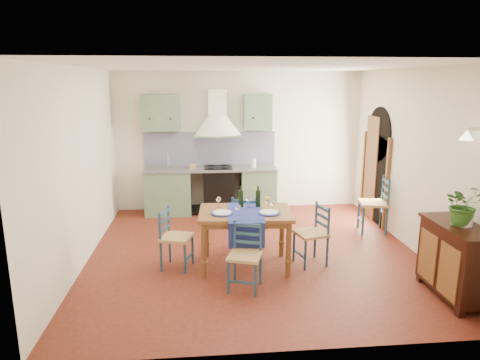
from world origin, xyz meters
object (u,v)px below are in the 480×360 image
chair_near (245,256)px  sideboard (456,258)px  dining_table (246,218)px  potted_plant (464,205)px

chair_near → sideboard: 2.56m
dining_table → sideboard: dining_table is taller
potted_plant → chair_near: bearing=169.5°
dining_table → sideboard: (2.44, -1.14, -0.22)m
sideboard → potted_plant: bearing=14.9°
dining_table → chair_near: 0.73m
chair_near → potted_plant: size_ratio=1.73×
chair_near → sideboard: sideboard is taller
dining_table → chair_near: bearing=-96.3°
chair_near → sideboard: bearing=-10.7°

